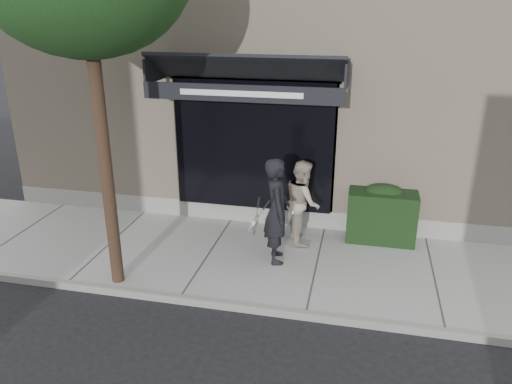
# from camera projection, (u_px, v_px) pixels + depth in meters

# --- Properties ---
(ground) EXTENTS (80.00, 80.00, 0.00)m
(ground) POSITION_uv_depth(u_px,v_px,m) (316.00, 269.00, 8.96)
(ground) COLOR black
(ground) RESTS_ON ground
(sidewalk) EXTENTS (20.00, 3.00, 0.12)m
(sidewalk) POSITION_uv_depth(u_px,v_px,m) (317.00, 266.00, 8.94)
(sidewalk) COLOR #9E9D98
(sidewalk) RESTS_ON ground
(curb) EXTENTS (20.00, 0.10, 0.14)m
(curb) POSITION_uv_depth(u_px,v_px,m) (306.00, 315.00, 7.52)
(curb) COLOR gray
(curb) RESTS_ON ground
(building_facade) EXTENTS (14.30, 8.04, 5.64)m
(building_facade) POSITION_uv_depth(u_px,v_px,m) (342.00, 77.00, 12.51)
(building_facade) COLOR beige
(building_facade) RESTS_ON ground
(hedge) EXTENTS (1.30, 0.70, 1.14)m
(hedge) POSITION_uv_depth(u_px,v_px,m) (382.00, 214.00, 9.65)
(hedge) COLOR black
(hedge) RESTS_ON sidewalk
(pedestrian_front) EXTENTS (0.75, 0.98, 1.91)m
(pedestrian_front) POSITION_uv_depth(u_px,v_px,m) (277.00, 211.00, 8.72)
(pedestrian_front) COLOR black
(pedestrian_front) RESTS_ON sidewalk
(pedestrian_back) EXTENTS (0.83, 0.94, 1.63)m
(pedestrian_back) POSITION_uv_depth(u_px,v_px,m) (302.00, 202.00, 9.49)
(pedestrian_back) COLOR #B8A893
(pedestrian_back) RESTS_ON sidewalk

